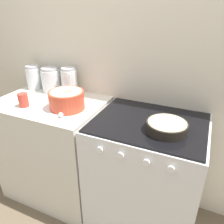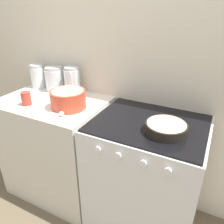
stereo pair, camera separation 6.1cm
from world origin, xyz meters
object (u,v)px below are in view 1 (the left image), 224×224
(stove, at_px, (145,175))
(storage_jar_right, at_px, (70,83))
(storage_jar_left, at_px, (34,79))
(tin_can, at_px, (23,100))
(storage_jar_middle, at_px, (51,81))
(baking_pan, at_px, (167,126))
(mixing_bowl, at_px, (67,99))

(stove, xyz_separation_m, storage_jar_right, (-0.75, 0.20, 0.56))
(storage_jar_left, xyz_separation_m, tin_can, (0.21, -0.35, -0.04))
(stove, relative_size, storage_jar_left, 4.43)
(storage_jar_middle, distance_m, storage_jar_right, 0.19)
(stove, height_order, baking_pan, baking_pan)
(mixing_bowl, relative_size, storage_jar_middle, 1.29)
(mixing_bowl, relative_size, baking_pan, 1.07)
(stove, distance_m, baking_pan, 0.51)
(baking_pan, bearing_deg, storage_jar_right, 162.32)
(storage_jar_middle, xyz_separation_m, tin_can, (0.02, -0.35, -0.04))
(baking_pan, distance_m, storage_jar_right, 0.92)
(storage_jar_left, bearing_deg, storage_jar_middle, -0.00)
(stove, bearing_deg, storage_jar_left, 169.84)
(baking_pan, height_order, storage_jar_middle, storage_jar_middle)
(stove, relative_size, storage_jar_right, 3.99)
(mixing_bowl, bearing_deg, storage_jar_middle, 142.97)
(storage_jar_left, distance_m, storage_jar_middle, 0.19)
(mixing_bowl, xyz_separation_m, baking_pan, (0.73, -0.03, -0.04))
(storage_jar_right, distance_m, tin_can, 0.40)
(tin_can, bearing_deg, storage_jar_middle, 92.49)
(baking_pan, relative_size, storage_jar_right, 1.09)
(stove, bearing_deg, storage_jar_right, 164.85)
(storage_jar_middle, height_order, tin_can, storage_jar_middle)
(stove, distance_m, storage_jar_right, 0.96)
(stove, relative_size, tin_can, 8.98)
(stove, relative_size, mixing_bowl, 3.42)
(storage_jar_right, bearing_deg, baking_pan, -17.68)
(storage_jar_right, height_order, tin_can, storage_jar_right)
(mixing_bowl, xyz_separation_m, tin_can, (-0.32, -0.10, -0.03))
(storage_jar_left, xyz_separation_m, storage_jar_middle, (0.19, -0.00, 0.00))
(storage_jar_right, xyz_separation_m, tin_can, (-0.18, -0.35, -0.05))
(stove, distance_m, storage_jar_left, 1.28)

